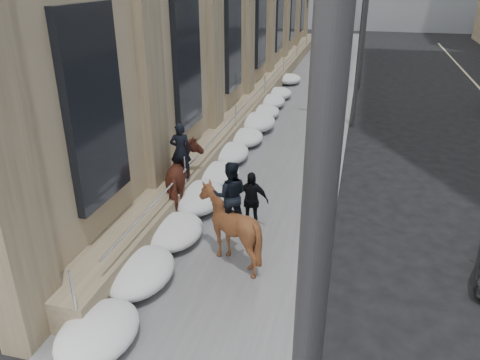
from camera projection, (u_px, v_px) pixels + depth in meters
name	position (u px, v px, depth m)	size (l,w,h in m)	color
ground	(200.00, 298.00, 10.71)	(140.00, 140.00, 0.00)	black
sidewalk	(277.00, 148.00, 19.52)	(5.00, 80.00, 0.12)	#555557
curb	(341.00, 154.00, 18.93)	(0.24, 80.00, 0.12)	slate
streetlight_mid	(358.00, 27.00, 20.58)	(1.71, 0.24, 8.00)	#2D2D30
streetlight_far	(364.00, 1.00, 38.25)	(1.71, 0.24, 8.00)	#2D2D30
traffic_signal	(349.00, 22.00, 28.04)	(4.10, 0.22, 6.00)	#2D2D30
snow_bank	(233.00, 152.00, 18.00)	(1.70, 18.10, 0.76)	silver
mounted_horse_left	(185.00, 176.00, 14.16)	(1.62, 2.51, 2.64)	#4D2217
mounted_horse_right	(229.00, 222.00, 11.49)	(1.97, 2.10, 2.63)	#4F2B16
pedestrian	(251.00, 201.00, 13.05)	(1.01, 0.42, 1.72)	black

